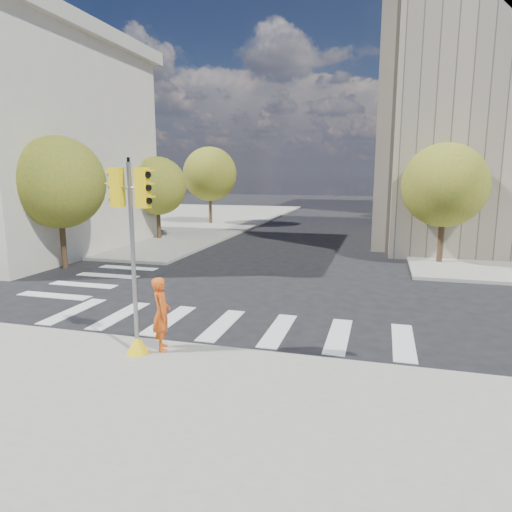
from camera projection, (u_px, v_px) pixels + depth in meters
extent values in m
plane|color=black|center=(244.00, 307.00, 16.08)|extent=(160.00, 160.00, 0.00)
cube|color=gray|center=(130.00, 219.00, 45.96)|extent=(28.00, 40.00, 0.15)
cube|color=gray|center=(465.00, 132.00, 26.66)|extent=(8.00, 8.00, 14.00)
cylinder|color=#382616|center=(63.00, 244.00, 22.41)|extent=(0.28, 0.28, 2.45)
sphere|color=#497621|center=(59.00, 183.00, 21.87)|extent=(4.40, 4.40, 4.40)
cylinder|color=#382616|center=(159.00, 225.00, 31.91)|extent=(0.28, 0.28, 2.17)
sphere|color=#497621|center=(157.00, 186.00, 31.42)|extent=(4.00, 4.00, 4.00)
cylinder|color=#382616|center=(210.00, 210.00, 41.35)|extent=(0.28, 0.28, 2.62)
sphere|color=#497621|center=(210.00, 174.00, 40.76)|extent=(4.80, 4.80, 4.80)
cylinder|color=#382616|center=(440.00, 242.00, 23.37)|extent=(0.28, 0.28, 2.38)
sphere|color=#497621|center=(445.00, 185.00, 22.85)|extent=(4.20, 4.20, 4.20)
cylinder|color=#382616|center=(422.00, 218.00, 34.73)|extent=(0.28, 0.28, 2.52)
sphere|color=#497621|center=(425.00, 177.00, 34.17)|extent=(4.60, 4.60, 4.60)
cylinder|color=#382616|center=(413.00, 208.00, 46.13)|extent=(0.28, 0.28, 2.27)
sphere|color=#497621|center=(414.00, 181.00, 45.63)|extent=(4.00, 4.00, 4.00)
cylinder|color=black|center=(445.00, 182.00, 26.49)|extent=(0.12, 0.12, 8.00)
cube|color=black|center=(451.00, 110.00, 25.77)|extent=(0.35, 0.18, 0.22)
cylinder|color=black|center=(425.00, 179.00, 39.76)|extent=(0.12, 0.12, 8.00)
cube|color=black|center=(428.00, 131.00, 39.04)|extent=(0.35, 0.18, 0.22)
cone|color=yellow|center=(137.00, 344.00, 11.58)|extent=(0.56, 0.56, 0.50)
cylinder|color=gray|center=(133.00, 261.00, 11.20)|extent=(0.11, 0.11, 4.79)
cylinder|color=black|center=(128.00, 160.00, 10.75)|extent=(0.07, 0.07, 0.12)
cylinder|color=gray|center=(130.00, 188.00, 10.87)|extent=(0.90, 0.19, 0.06)
cube|color=yellow|center=(117.00, 187.00, 11.02)|extent=(0.33, 0.26, 0.95)
cube|color=yellow|center=(143.00, 188.00, 10.72)|extent=(0.33, 0.26, 0.95)
imported|color=#E55615|center=(161.00, 314.00, 11.73)|extent=(0.74, 0.84, 1.92)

